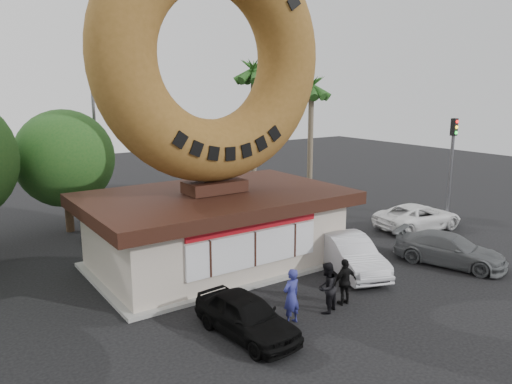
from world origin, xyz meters
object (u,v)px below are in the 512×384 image
Objects in this scene: donut_shop at (216,226)px; person_left at (291,296)px; car_black at (246,316)px; traffic_signal at (452,158)px; giant_donut at (212,57)px; person_right at (345,282)px; car_silver at (349,254)px; street_lamp at (98,145)px; person_center at (327,288)px; car_grey at (450,250)px; car_white at (418,217)px.

donut_shop reaches higher than person_left.
traffic_signal is at bearing 8.88° from car_black.
giant_donut reaches higher than person_right.
car_silver is at bearing 12.84° from car_black.
traffic_signal reaches higher than person_left.
traffic_signal reaches higher than donut_shop.
person_right is 0.36× the size of car_silver.
street_lamp is at bearing 100.51° from giant_donut.
street_lamp is at bearing -102.30° from person_center.
donut_shop is at bearing -104.51° from person_center.
person_right is 4.25m from car_black.
person_center is 0.38× the size of car_silver.
donut_shop is at bearing -79.50° from street_lamp.
giant_donut is at bearing -104.21° from person_left.
street_lamp is 1.67× the size of car_grey.
car_silver is 4.71m from car_grey.
person_left is 0.48× the size of car_black.
giant_donut is at bearing -104.53° from person_center.
donut_shop is 7.22m from giant_donut.
car_silver reaches higher than car_grey.
person_center is at bearing -83.12° from donut_shop.
giant_donut is at bearing 171.83° from traffic_signal.
giant_donut is 6.00× the size of person_right.
traffic_signal is 7.44m from car_grey.
traffic_signal is (14.00, -1.99, 2.10)m from donut_shop.
car_silver is (6.73, 2.23, 0.10)m from car_black.
giant_donut reaches higher than car_silver.
giant_donut is 1.30× the size of street_lamp.
person_left reaches higher than person_center.
donut_shop is 10.54m from street_lamp.
person_left is at bearing 162.91° from car_grey.
car_white is at bearing 36.27° from car_silver.
street_lamp reaches higher than donut_shop.
donut_shop is 6.13× the size of person_center.
car_silver is at bearing -134.34° from person_right.
traffic_signal is 14.25m from person_center.
giant_donut reaches higher than person_center.
giant_donut is 11.12m from street_lamp.
donut_shop is at bearing 171.90° from traffic_signal.
car_black is at bearing -142.91° from car_silver.
giant_donut is (0.00, 0.02, 7.22)m from donut_shop.
traffic_signal reaches higher than car_silver.
person_left is 0.40× the size of car_silver.
giant_donut is 5.68× the size of person_center.
person_left is (-0.78, -6.36, -8.02)m from giant_donut.
giant_donut reaches higher than car_white.
street_lamp is 16.67m from car_black.
traffic_signal reaches higher than car_grey.
car_white is (-1.96, 0.47, -3.16)m from traffic_signal.
car_black is (-16.48, -4.21, -3.18)m from traffic_signal.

